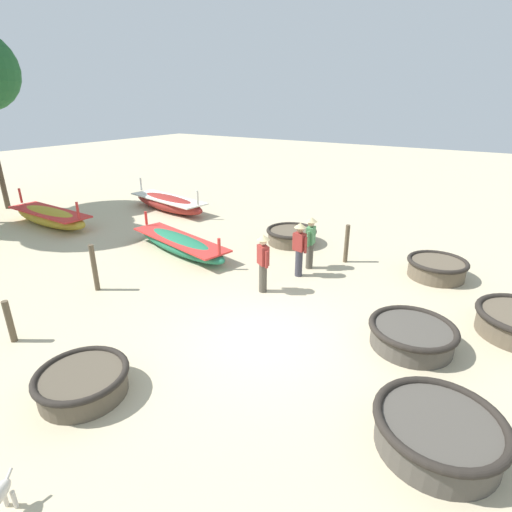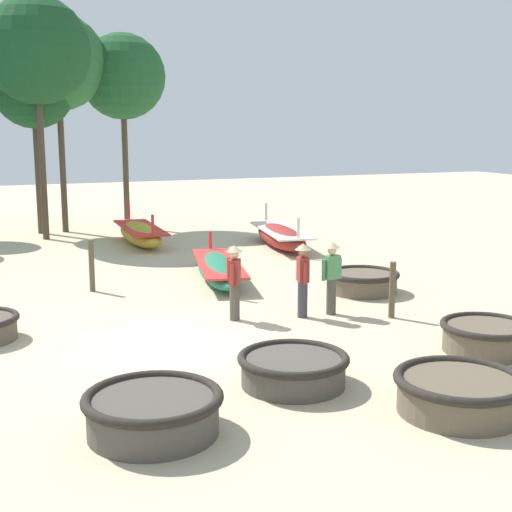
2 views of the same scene
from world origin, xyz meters
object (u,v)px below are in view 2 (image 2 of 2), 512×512
Objects in this scene: coracle_front_right at (293,368)px; fisherman_hauling at (234,277)px; tree_center at (36,51)px; long_boat_ochre_hull at (140,233)px; fisherman_by_coracle at (332,273)px; tree_left_mid at (123,77)px; fisherman_with_hat at (303,275)px; tree_leftmost at (33,87)px; coracle_tilted at (153,411)px; coracle_weathered at (486,336)px; coracle_center at (459,392)px; mooring_post_mid_beach at (392,290)px; tree_right_mid at (57,62)px; mooring_post_inland at (92,266)px; long_boat_blue_hull at (219,269)px; coracle_upturned at (363,281)px; long_boat_red_hull at (281,236)px.

fisherman_hauling reaches higher than coracle_front_right.
long_boat_ochre_hull is at bearing -37.74° from tree_center.
fisherman_by_coracle is (2.20, -0.35, 0.00)m from fisherman_hauling.
long_boat_ochre_hull is 0.54× the size of tree_center.
tree_center reaches higher than coracle_front_right.
fisherman_hauling is 16.11m from tree_left_mid.
tree_leftmost is at bearing 105.40° from fisherman_with_hat.
coracle_tilted is 0.41× the size of long_boat_ochre_hull.
coracle_weathered is 1.04× the size of fisherman_hauling.
coracle_tilted is 0.22× the size of tree_center.
coracle_center is 1.18× the size of fisherman_hauling.
coracle_weathered is at bearing -58.39° from fisherman_with_hat.
mooring_post_mid_beach is at bearing -35.05° from fisherman_by_coracle.
tree_left_mid is at bearing 9.07° from tree_right_mid.
long_boat_ochre_hull is (-0.93, 16.90, 0.05)m from coracle_center.
tree_right_mid reaches higher than mooring_post_inland.
fisherman_by_coracle is 15.54m from tree_center.
tree_right_mid is (-2.77, 10.75, 6.28)m from long_boat_blue_hull.
fisherman_hauling reaches higher than coracle_upturned.
tree_left_mid reaches higher than coracle_center.
coracle_front_right is at bearing -93.96° from tree_left_mid.
coracle_upturned is 15.47m from tree_left_mid.
tree_center reaches higher than coracle_upturned.
fisherman_hauling reaches higher than coracle_weathered.
tree_left_mid is (0.46, 4.39, 5.75)m from long_boat_ochre_hull.
long_boat_ochre_hull is at bearing 95.59° from fisherman_with_hat.
fisherman_with_hat reaches higher than coracle_center.
mooring_post_mid_beach is 0.16× the size of tree_left_mid.
coracle_front_right is 6.94m from coracle_upturned.
coracle_front_right is (-4.14, -0.24, -0.02)m from coracle_weathered.
coracle_front_right is 1.00× the size of coracle_upturned.
tree_leftmost is 0.92× the size of tree_left_mid.
long_boat_ochre_hull is 0.61× the size of tree_left_mid.
coracle_upturned is 0.24× the size of tree_left_mid.
tree_center is 1.12× the size of tree_left_mid.
fisherman_by_coracle is (-1.76, -1.59, 0.66)m from coracle_upturned.
mooring_post_inland is at bearing 121.74° from fisherman_hauling.
coracle_tilted is 9.05m from mooring_post_inland.
long_boat_red_hull is 0.68× the size of tree_leftmost.
tree_leftmost is 0.86× the size of tree_right_mid.
coracle_weathered reaches higher than coracle_front_right.
tree_left_mid reaches higher than fisherman_with_hat.
mooring_post_mid_beach is (1.11, -0.78, -0.32)m from fisherman_by_coracle.
tree_leftmost reaches higher than long_boat_red_hull.
coracle_front_right is 1.38× the size of mooring_post_inland.
tree_right_mid reaches higher than coracle_center.
long_boat_blue_hull is (4.12, 9.14, -0.03)m from coracle_tilted.
fisherman_hauling is at bearing -79.72° from tree_leftmost.
mooring_post_mid_beach reaches higher than coracle_center.
long_boat_ochre_hull reaches higher than coracle_front_right.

